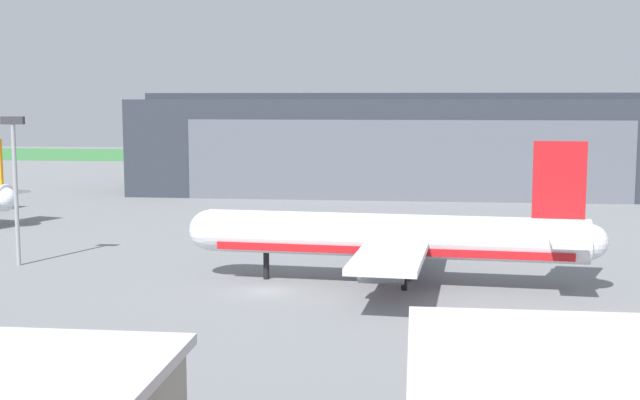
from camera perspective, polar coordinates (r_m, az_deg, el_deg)
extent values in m
plane|color=slate|center=(74.66, -3.66, -6.25)|extent=(440.00, 440.00, 0.00)
cube|color=#3A7C40|center=(252.16, 3.60, 3.02)|extent=(440.00, 56.00, 0.08)
cube|color=#2D333D|center=(156.33, 6.01, 3.77)|extent=(98.53, 32.72, 17.14)
cube|color=slate|center=(139.96, 5.93, 2.70)|extent=(74.88, 0.30, 13.71)
cube|color=#2D333D|center=(156.11, 6.06, 7.13)|extent=(98.53, 7.85, 1.20)
sphere|color=silver|center=(117.47, -20.81, 0.12)|extent=(2.79, 2.79, 2.79)
cube|color=silver|center=(120.81, -20.66, 0.47)|extent=(4.39, 5.67, 0.28)
cylinder|color=silver|center=(76.43, 4.95, -2.46)|extent=(35.33, 6.79, 4.02)
sphere|color=silver|center=(80.20, -7.63, -2.06)|extent=(3.86, 3.86, 3.86)
sphere|color=silver|center=(76.61, 18.14, -2.76)|extent=(3.13, 3.13, 3.13)
cube|color=red|center=(76.62, 4.94, -3.28)|extent=(32.53, 6.61, 0.70)
cube|color=red|center=(75.62, 16.18, 1.33)|extent=(4.58, 0.76, 6.83)
cube|color=silver|center=(79.27, 16.38, -2.09)|extent=(3.60, 5.86, 0.28)
cube|color=silver|center=(73.35, 16.80, -2.81)|extent=(3.60, 5.86, 0.28)
cube|color=silver|center=(84.23, 6.01, -1.95)|extent=(6.68, 14.04, 0.56)
cube|color=silver|center=(68.69, 4.82, -3.95)|extent=(6.68, 14.04, 0.56)
cylinder|color=gray|center=(83.46, 5.38, -3.01)|extent=(3.98, 2.51, 2.21)
cylinder|color=gray|center=(70.12, 4.25, -4.89)|extent=(3.98, 2.51, 2.21)
cylinder|color=black|center=(79.17, -3.72, -4.55)|extent=(0.56, 0.56, 2.56)
cylinder|color=black|center=(78.96, 6.11, -4.60)|extent=(0.56, 0.56, 2.56)
cylinder|color=black|center=(74.84, 5.82, -5.24)|extent=(0.56, 0.56, 2.56)
cylinder|color=#99999E|center=(90.18, -20.23, 0.29)|extent=(0.44, 0.44, 14.54)
cube|color=#333338|center=(89.68, -20.43, 5.17)|extent=(2.40, 0.50, 0.80)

